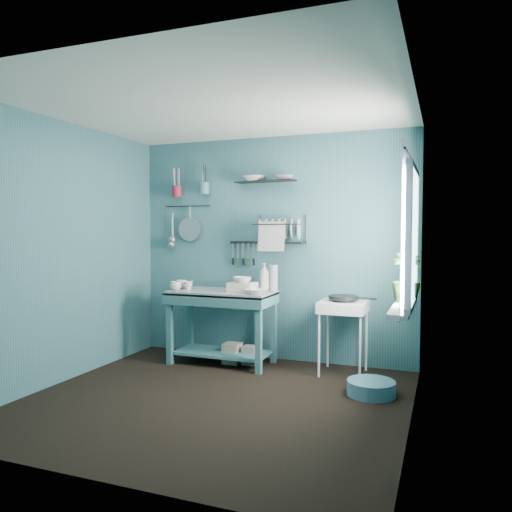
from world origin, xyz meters
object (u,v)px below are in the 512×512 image
(work_counter, at_px, (222,327))
(floor_basin, at_px, (371,388))
(wash_tub, at_px, (242,287))
(soap_bottle, at_px, (264,277))
(frying_pan, at_px, (343,297))
(colander, at_px, (190,229))
(mug_right, at_px, (181,284))
(storage_tin_large, at_px, (232,353))
(storage_tin_small, at_px, (250,355))
(potted_plant, at_px, (406,277))
(water_bottle, at_px, (274,278))
(dish_rack, at_px, (280,229))
(utensil_cup_teal, at_px, (205,188))
(mug_left, at_px, (176,286))
(mug_mid, at_px, (188,286))
(utensil_cup_magenta, at_px, (177,192))
(hotplate_stand, at_px, (343,338))

(work_counter, xyz_separation_m, floor_basin, (1.67, -0.49, -0.34))
(work_counter, xyz_separation_m, wash_tub, (0.25, -0.02, 0.45))
(wash_tub, bearing_deg, soap_bottle, 52.31)
(frying_pan, bearing_deg, wash_tub, -174.53)
(soap_bottle, height_order, colander, colander)
(work_counter, relative_size, mug_right, 9.20)
(wash_tub, relative_size, storage_tin_large, 1.27)
(mug_right, height_order, storage_tin_small, mug_right)
(work_counter, relative_size, potted_plant, 2.59)
(frying_pan, bearing_deg, floor_basin, -57.73)
(water_bottle, bearing_deg, potted_plant, -22.90)
(wash_tub, relative_size, dish_rack, 0.51)
(storage_tin_large, bearing_deg, utensil_cup_teal, 149.11)
(storage_tin_large, bearing_deg, mug_left, -160.10)
(mug_right, bearing_deg, utensil_cup_teal, 68.03)
(mug_mid, xyz_separation_m, floor_basin, (2.05, -0.43, -0.78))
(utensil_cup_magenta, relative_size, storage_tin_large, 0.59)
(utensil_cup_magenta, distance_m, utensil_cup_teal, 0.37)
(colander, height_order, potted_plant, colander)
(utensil_cup_magenta, xyz_separation_m, utensil_cup_teal, (0.37, 0.00, 0.03))
(mug_mid, bearing_deg, frying_pan, 4.79)
(mug_left, distance_m, mug_mid, 0.14)
(mug_right, relative_size, hotplate_stand, 0.17)
(soap_bottle, relative_size, storage_tin_small, 1.49)
(work_counter, bearing_deg, floor_basin, -10.96)
(floor_basin, bearing_deg, potted_plant, 21.54)
(frying_pan, distance_m, colander, 2.04)
(work_counter, xyz_separation_m, mug_left, (-0.48, -0.16, 0.45))
(utensil_cup_teal, bearing_deg, wash_tub, -29.52)
(mug_right, relative_size, utensil_cup_teal, 0.95)
(water_bottle, distance_m, storage_tin_large, 0.95)
(wash_tub, bearing_deg, utensil_cup_magenta, 160.44)
(mug_right, xyz_separation_m, potted_plant, (2.45, -0.38, 0.20))
(storage_tin_large, bearing_deg, dish_rack, 26.12)
(soap_bottle, relative_size, floor_basin, 0.70)
(potted_plant, bearing_deg, wash_tub, 167.93)
(work_counter, height_order, storage_tin_large, work_counter)
(potted_plant, bearing_deg, colander, 163.65)
(dish_rack, relative_size, storage_tin_small, 2.75)
(hotplate_stand, height_order, dish_rack, dish_rack)
(water_bottle, xyz_separation_m, floor_basin, (1.15, -0.71, -0.88))
(soap_bottle, bearing_deg, mug_left, -158.20)
(mug_right, relative_size, soap_bottle, 0.41)
(soap_bottle, xyz_separation_m, frying_pan, (0.89, -0.12, -0.17))
(wash_tub, relative_size, water_bottle, 1.00)
(dish_rack, bearing_deg, potted_plant, -31.83)
(utensil_cup_magenta, bearing_deg, storage_tin_large, -18.54)
(utensil_cup_teal, bearing_deg, storage_tin_large, -30.89)
(storage_tin_large, bearing_deg, frying_pan, 1.50)
(mug_right, xyz_separation_m, floor_basin, (2.17, -0.49, -0.79))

